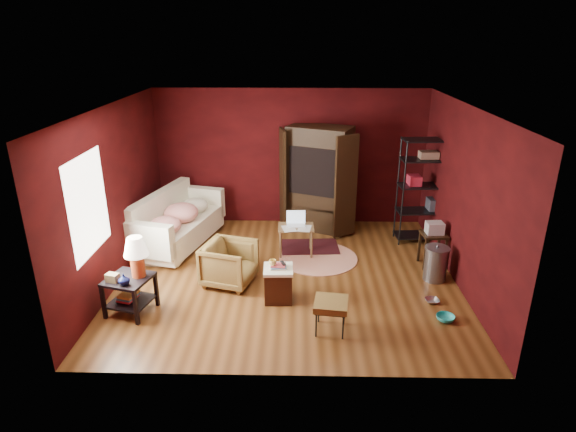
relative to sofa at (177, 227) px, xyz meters
The scene contains 18 objects.
room 2.63m from the sofa, 30.10° to the right, with size 5.54×5.04×2.84m.
sofa is the anchor object (origin of this frame).
armchair 1.90m from the sofa, 50.59° to the right, with size 0.75×0.71×0.77m, color black.
pet_bowl_steel 4.79m from the sofa, 24.65° to the right, with size 0.21×0.05×0.21m, color #B9BBC1.
pet_bowl_turquoise 5.06m from the sofa, 29.46° to the right, with size 0.26×0.08×0.26m, color #28BCB9.
vase 2.56m from the sofa, 92.12° to the right, with size 0.16×0.17×0.16m, color #0B113A.
mug 2.79m from the sofa, 45.81° to the right, with size 0.11×0.09×0.11m, color #F8DF79.
side_table 2.35m from the sofa, 90.96° to the right, with size 0.72×0.72×1.16m.
sofa_cushions 0.09m from the sofa, 92.13° to the right, with size 1.45×2.42×0.95m.
hamper 2.81m from the sofa, 44.23° to the right, with size 0.45×0.45×0.61m.
footstool 3.90m from the sofa, 44.98° to the right, with size 0.50×0.50×0.46m.
rug_round 2.75m from the sofa, 10.88° to the right, with size 1.78×1.78×0.01m.
rug_oriental 2.56m from the sofa, ahead, with size 1.12×0.78×0.01m.
laptop_desk 2.30m from the sofa, ahead, with size 0.65×0.52×0.79m.
tv_armoire 2.95m from the sofa, 19.11° to the left, with size 1.53×1.26×2.11m.
wire_shelving 4.78m from the sofa, ahead, with size 1.01×0.49×2.02m.
small_stand 4.70m from the sofa, ahead, with size 0.43×0.43×0.81m.
trash_can 4.73m from the sofa, 15.53° to the right, with size 0.50×0.50×0.62m.
Camera 1 is at (0.17, -7.16, 3.84)m, focal length 30.00 mm.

